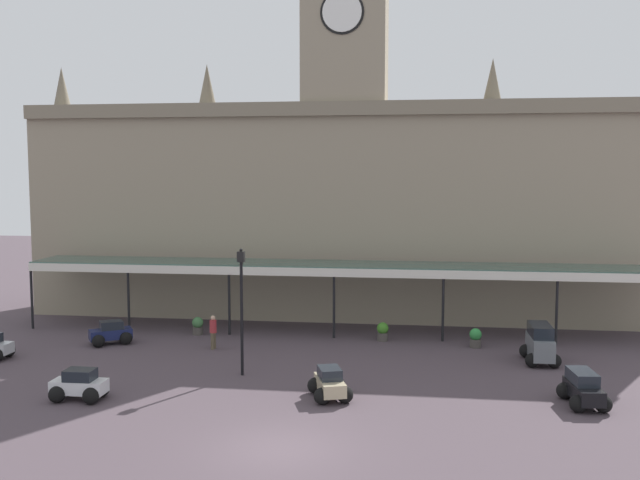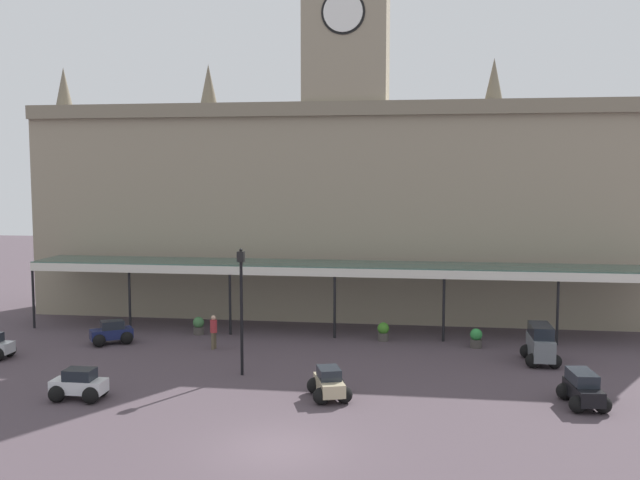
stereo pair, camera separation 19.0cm
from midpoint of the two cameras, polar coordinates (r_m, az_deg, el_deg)
ground_plane at (r=23.09m, az=-3.21°, el=-16.53°), size 140.00×140.00×0.00m
station_building at (r=42.57m, az=2.31°, el=3.58°), size 37.87×5.56×21.57m
entrance_canopy at (r=38.02m, az=1.57°, el=-2.15°), size 34.00×3.26×3.77m
car_grey_van at (r=33.97m, az=17.56°, el=-8.15°), size 1.60×2.40×1.77m
car_white_sedan at (r=28.98m, az=-18.72°, el=-11.15°), size 2.06×1.53×1.19m
car_beige_sedan at (r=27.64m, az=0.94°, el=-11.68°), size 1.90×2.22×1.19m
car_navy_sedan at (r=37.54m, az=-16.36°, el=-7.31°), size 2.25×2.12×1.19m
car_black_estate at (r=28.53m, az=20.69°, el=-11.35°), size 1.69×2.33×1.27m
pedestrian_beside_cars at (r=35.33m, az=-8.45°, el=-7.26°), size 0.34×0.39×1.67m
victorian_lamppost at (r=30.20m, az=-6.20°, el=-4.66°), size 0.30×0.30×5.47m
planter_by_canopy at (r=38.61m, az=-9.66°, el=-6.83°), size 0.60×0.60×0.96m
planter_near_kerb at (r=36.82m, az=5.29°, el=-7.38°), size 0.60×0.60×0.96m
planter_forecourt_centre at (r=36.13m, az=12.66°, el=-7.74°), size 0.60×0.60×0.96m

